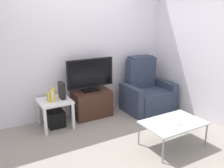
# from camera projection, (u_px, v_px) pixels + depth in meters

# --- Properties ---
(ground_plane) EXTENTS (6.40, 6.40, 0.00)m
(ground_plane) POSITION_uv_depth(u_px,v_px,m) (109.00, 135.00, 3.93)
(ground_plane) COLOR gray
(wall_back) EXTENTS (6.40, 0.06, 2.60)m
(wall_back) POSITION_uv_depth(u_px,v_px,m) (79.00, 48.00, 4.50)
(wall_back) COLOR silver
(wall_back) RESTS_ON ground
(wall_side) EXTENTS (0.06, 4.48, 2.60)m
(wall_side) POSITION_uv_depth(u_px,v_px,m) (197.00, 48.00, 4.46)
(wall_side) COLOR silver
(wall_side) RESTS_ON ground
(tv_stand) EXTENTS (0.72, 0.43, 0.51)m
(tv_stand) POSITION_uv_depth(u_px,v_px,m) (92.00, 104.00, 4.61)
(tv_stand) COLOR #3D2319
(tv_stand) RESTS_ON ground
(television) EXTENTS (0.92, 0.20, 0.62)m
(television) POSITION_uv_depth(u_px,v_px,m) (90.00, 74.00, 4.46)
(television) COLOR black
(television) RESTS_ON tv_stand
(recliner_armchair) EXTENTS (0.98, 0.78, 1.08)m
(recliner_armchair) POSITION_uv_depth(u_px,v_px,m) (146.00, 92.00, 4.94)
(recliner_armchair) COLOR #2D384C
(recliner_armchair) RESTS_ON ground
(side_table) EXTENTS (0.54, 0.54, 0.49)m
(side_table) POSITION_uv_depth(u_px,v_px,m) (55.00, 104.00, 4.14)
(side_table) COLOR white
(side_table) RESTS_ON ground
(subwoofer_box) EXTENTS (0.28, 0.28, 0.28)m
(subwoofer_box) POSITION_uv_depth(u_px,v_px,m) (56.00, 119.00, 4.22)
(subwoofer_box) COLOR black
(subwoofer_box) RESTS_ON ground
(book_leftmost) EXTENTS (0.04, 0.12, 0.16)m
(book_leftmost) POSITION_uv_depth(u_px,v_px,m) (49.00, 97.00, 4.03)
(book_leftmost) COLOR gold
(book_leftmost) RESTS_ON side_table
(book_middle) EXTENTS (0.05, 0.11, 0.18)m
(book_middle) POSITION_uv_depth(u_px,v_px,m) (52.00, 96.00, 4.05)
(book_middle) COLOR white
(book_middle) RESTS_ON side_table
(book_rightmost) EXTENTS (0.03, 0.13, 0.23)m
(book_rightmost) POSITION_uv_depth(u_px,v_px,m) (53.00, 94.00, 4.06)
(book_rightmost) COLOR gold
(book_rightmost) RESTS_ON side_table
(game_console) EXTENTS (0.07, 0.20, 0.29)m
(game_console) POSITION_uv_depth(u_px,v_px,m) (62.00, 90.00, 4.15)
(game_console) COLOR black
(game_console) RESTS_ON side_table
(coffee_table) EXTENTS (0.90, 0.60, 0.38)m
(coffee_table) POSITION_uv_depth(u_px,v_px,m) (173.00, 124.00, 3.54)
(coffee_table) COLOR #B2C6C1
(coffee_table) RESTS_ON ground
(cell_phone) EXTENTS (0.15, 0.16, 0.01)m
(cell_phone) POSITION_uv_depth(u_px,v_px,m) (179.00, 123.00, 3.50)
(cell_phone) COLOR #B7B7BC
(cell_phone) RESTS_ON coffee_table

